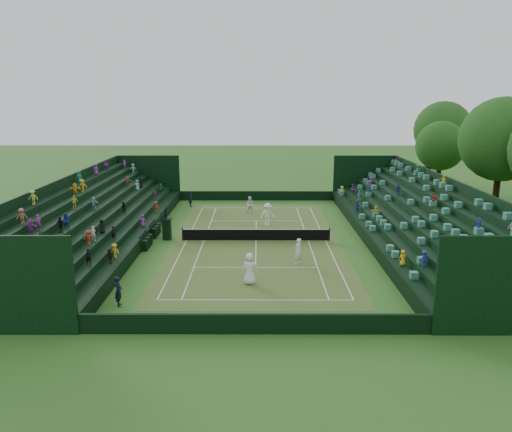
# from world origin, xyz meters

# --- Properties ---
(ground) EXTENTS (160.00, 160.00, 0.00)m
(ground) POSITION_xyz_m (0.00, 0.00, 0.00)
(ground) COLOR #32641F
(ground) RESTS_ON ground
(court_surface) EXTENTS (12.97, 26.77, 0.01)m
(court_surface) POSITION_xyz_m (0.00, 0.00, 0.01)
(court_surface) COLOR #367828
(court_surface) RESTS_ON ground
(perimeter_wall_north) EXTENTS (17.17, 0.20, 1.00)m
(perimeter_wall_north) POSITION_xyz_m (0.00, 15.88, 0.50)
(perimeter_wall_north) COLOR black
(perimeter_wall_north) RESTS_ON ground
(perimeter_wall_south) EXTENTS (17.17, 0.20, 1.00)m
(perimeter_wall_south) POSITION_xyz_m (0.00, -15.88, 0.50)
(perimeter_wall_south) COLOR black
(perimeter_wall_south) RESTS_ON ground
(perimeter_wall_east) EXTENTS (0.20, 31.77, 1.00)m
(perimeter_wall_east) POSITION_xyz_m (8.48, 0.00, 0.50)
(perimeter_wall_east) COLOR black
(perimeter_wall_east) RESTS_ON ground
(perimeter_wall_west) EXTENTS (0.20, 31.77, 1.00)m
(perimeter_wall_west) POSITION_xyz_m (-8.48, 0.00, 0.50)
(perimeter_wall_west) COLOR black
(perimeter_wall_west) RESTS_ON ground
(north_grandstand) EXTENTS (6.60, 32.00, 4.90)m
(north_grandstand) POSITION_xyz_m (12.66, 0.00, 1.55)
(north_grandstand) COLOR black
(north_grandstand) RESTS_ON ground
(south_grandstand) EXTENTS (6.60, 32.00, 4.90)m
(south_grandstand) POSITION_xyz_m (-12.66, 0.00, 1.55)
(south_grandstand) COLOR black
(south_grandstand) RESTS_ON ground
(tennis_net) EXTENTS (11.67, 0.10, 1.06)m
(tennis_net) POSITION_xyz_m (0.00, 0.00, 0.53)
(tennis_net) COLOR black
(tennis_net) RESTS_ON ground
(scoreboard_tower) EXTENTS (2.00, 1.00, 3.70)m
(scoreboard_tower) POSITION_xyz_m (17.75, 16.00, 3.14)
(scoreboard_tower) COLOR black
(scoreboard_tower) RESTS_ON ground
(tree_row) EXTENTS (9.49, 37.39, 11.12)m
(tree_row) POSITION_xyz_m (22.27, 8.82, 6.76)
(tree_row) COLOR black
(tree_row) RESTS_ON ground
(umpire_chair) EXTENTS (0.81, 0.81, 2.56)m
(umpire_chair) POSITION_xyz_m (-7.08, 0.35, 1.09)
(umpire_chair) COLOR black
(umpire_chair) RESTS_ON ground
(courtside_chairs) EXTENTS (0.53, 5.50, 1.15)m
(courtside_chairs) POSITION_xyz_m (-8.24, -0.17, 0.43)
(courtside_chairs) COLOR black
(courtside_chairs) RESTS_ON ground
(player_near_west) EXTENTS (1.00, 0.69, 1.96)m
(player_near_west) POSITION_xyz_m (-0.35, -9.39, 0.98)
(player_near_west) COLOR white
(player_near_west) RESTS_ON ground
(player_near_east) EXTENTS (0.77, 0.76, 1.79)m
(player_near_east) POSITION_xyz_m (2.87, -5.59, 0.90)
(player_near_east) COLOR white
(player_near_east) RESTS_ON ground
(player_far_west) EXTENTS (0.92, 0.78, 1.66)m
(player_far_west) POSITION_xyz_m (-0.59, 9.57, 0.83)
(player_far_west) COLOR white
(player_far_west) RESTS_ON ground
(player_far_east) EXTENTS (1.48, 1.15, 2.01)m
(player_far_east) POSITION_xyz_m (1.01, 4.81, 1.00)
(player_far_east) COLOR white
(player_far_east) RESTS_ON ground
(line_judge_north) EXTENTS (0.41, 0.61, 1.63)m
(line_judge_north) POSITION_xyz_m (-6.78, 12.60, 0.82)
(line_judge_north) COLOR black
(line_judge_north) RESTS_ON ground
(line_judge_south) EXTENTS (0.54, 0.69, 1.68)m
(line_judge_south) POSITION_xyz_m (-7.38, -12.63, 0.84)
(line_judge_south) COLOR black
(line_judge_south) RESTS_ON ground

